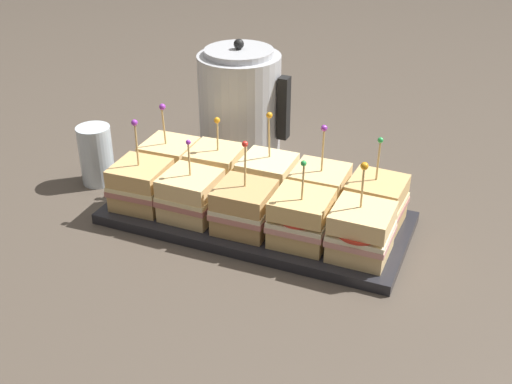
{
  "coord_description": "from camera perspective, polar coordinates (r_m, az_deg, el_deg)",
  "views": [
    {
      "loc": [
        0.36,
        -0.86,
        0.59
      ],
      "look_at": [
        0.0,
        0.0,
        0.06
      ],
      "focal_mm": 45.0,
      "sensor_mm": 36.0,
      "label": 1
    }
  ],
  "objects": [
    {
      "name": "sandwich_front_far_right",
      "position": [
        0.98,
        9.33,
        -3.52
      ],
      "size": [
        0.09,
        0.09,
        0.16
      ],
      "color": "#DBB77A",
      "rests_on": "serving_platter"
    },
    {
      "name": "sandwich_back_left",
      "position": [
        1.15,
        -3.6,
        1.97
      ],
      "size": [
        0.1,
        0.1,
        0.14
      ],
      "color": "#DBB77A",
      "rests_on": "serving_platter"
    },
    {
      "name": "sandwich_front_center",
      "position": [
        1.04,
        -0.94,
        -1.4
      ],
      "size": [
        0.09,
        0.09,
        0.15
      ],
      "color": "tan",
      "rests_on": "serving_platter"
    },
    {
      "name": "kettle_steel",
      "position": [
        1.3,
        -1.43,
        7.81
      ],
      "size": [
        0.19,
        0.17,
        0.24
      ],
      "color": "#B7BABF",
      "rests_on": "ground_plane"
    },
    {
      "name": "sandwich_front_left",
      "position": [
        1.08,
        -5.81,
        -0.3
      ],
      "size": [
        0.09,
        0.09,
        0.14
      ],
      "color": "#DBB77A",
      "rests_on": "serving_platter"
    },
    {
      "name": "ground_plane",
      "position": [
        1.1,
        0.0,
        -2.72
      ],
      "size": [
        6.0,
        6.0,
        0.0
      ],
      "primitive_type": "plane",
      "color": "#4C4238"
    },
    {
      "name": "sandwich_back_center",
      "position": [
        1.11,
        1.09,
        1.07
      ],
      "size": [
        0.09,
        0.09,
        0.16
      ],
      "color": "beige",
      "rests_on": "serving_platter"
    },
    {
      "name": "sandwich_back_right",
      "position": [
        1.08,
        5.66,
        0.09
      ],
      "size": [
        0.09,
        0.1,
        0.16
      ],
      "color": "#DBB77A",
      "rests_on": "serving_platter"
    },
    {
      "name": "sandwich_front_far_left",
      "position": [
        1.12,
        -10.17,
        0.63
      ],
      "size": [
        0.1,
        0.1,
        0.16
      ],
      "color": "tan",
      "rests_on": "serving_platter"
    },
    {
      "name": "sandwich_front_right",
      "position": [
        1.01,
        4.06,
        -2.38
      ],
      "size": [
        0.09,
        0.09,
        0.15
      ],
      "color": "tan",
      "rests_on": "serving_platter"
    },
    {
      "name": "sandwich_back_far_left",
      "position": [
        1.19,
        -7.67,
        2.72
      ],
      "size": [
        0.09,
        0.09,
        0.15
      ],
      "color": "#DBB77A",
      "rests_on": "serving_platter"
    },
    {
      "name": "sandwich_back_far_right",
      "position": [
        1.06,
        10.59,
        -0.92
      ],
      "size": [
        0.1,
        0.1,
        0.15
      ],
      "color": "tan",
      "rests_on": "serving_platter"
    },
    {
      "name": "serving_platter",
      "position": [
        1.1,
        0.0,
        -2.32
      ],
      "size": [
        0.51,
        0.22,
        0.02
      ],
      "color": "#232328",
      "rests_on": "ground_plane"
    },
    {
      "name": "drinking_glass",
      "position": [
        1.24,
        -14.02,
        3.21
      ],
      "size": [
        0.06,
        0.06,
        0.11
      ],
      "color": "silver",
      "rests_on": "ground_plane"
    }
  ]
}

